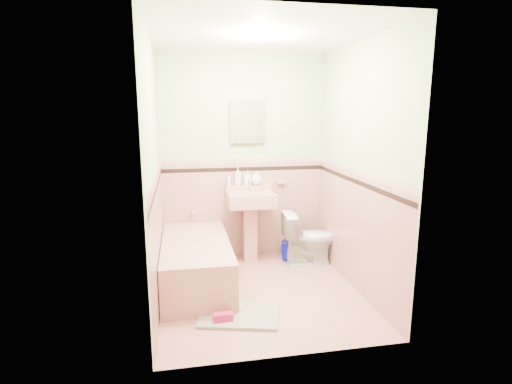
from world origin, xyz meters
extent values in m
plane|color=tan|center=(0.00, 0.00, 0.00)|extent=(2.20, 2.20, 0.00)
plane|color=white|center=(0.00, 0.00, 2.50)|extent=(2.20, 2.20, 0.00)
plane|color=beige|center=(0.00, 1.10, 1.25)|extent=(2.50, 0.00, 2.50)
plane|color=beige|center=(0.00, -1.10, 1.25)|extent=(2.50, 0.00, 2.50)
plane|color=beige|center=(-1.00, 0.00, 1.25)|extent=(0.00, 2.50, 2.50)
plane|color=beige|center=(1.00, 0.00, 1.25)|extent=(0.00, 2.50, 2.50)
plane|color=tan|center=(0.00, 1.09, 0.60)|extent=(2.00, 0.00, 2.00)
plane|color=tan|center=(0.00, -1.09, 0.60)|extent=(2.00, 0.00, 2.00)
plane|color=tan|center=(-0.99, 0.00, 0.60)|extent=(0.00, 2.20, 2.20)
plane|color=tan|center=(0.99, 0.00, 0.60)|extent=(0.00, 2.20, 2.20)
plane|color=black|center=(0.00, 1.08, 1.12)|extent=(2.00, 0.00, 2.00)
plane|color=black|center=(0.00, -1.08, 1.12)|extent=(2.00, 0.00, 2.00)
plane|color=black|center=(-0.98, 0.00, 1.12)|extent=(0.00, 2.20, 2.20)
plane|color=black|center=(0.98, 0.00, 1.12)|extent=(0.00, 2.20, 2.20)
plane|color=tan|center=(0.00, 1.08, 1.22)|extent=(2.00, 0.00, 2.00)
plane|color=tan|center=(0.00, -1.08, 1.22)|extent=(2.00, 0.00, 2.00)
plane|color=tan|center=(-0.98, 0.00, 1.22)|extent=(0.00, 2.20, 2.20)
plane|color=tan|center=(0.98, 0.00, 1.22)|extent=(0.00, 2.20, 2.20)
cube|color=tan|center=(-0.63, 0.33, 0.23)|extent=(0.70, 1.50, 0.45)
cylinder|color=silver|center=(-0.63, 1.05, 0.63)|extent=(0.04, 0.12, 0.04)
cylinder|color=silver|center=(0.05, 1.00, 0.95)|extent=(0.02, 0.02, 0.10)
cube|color=white|center=(0.05, 1.07, 1.70)|extent=(0.40, 0.04, 0.50)
cube|color=tan|center=(0.47, 1.06, 0.95)|extent=(0.11, 0.06, 0.04)
imported|color=#B2B2B2|center=(-0.08, 1.04, 1.04)|extent=(0.09, 0.09, 0.22)
imported|color=#B2B2B2|center=(0.05, 1.04, 1.02)|extent=(0.09, 0.09, 0.18)
imported|color=#B2B2B2|center=(0.15, 1.04, 1.01)|extent=(0.15, 0.15, 0.17)
cylinder|color=white|center=(-0.19, 1.04, 0.99)|extent=(0.04, 0.04, 0.12)
imported|color=white|center=(0.73, 0.69, 0.32)|extent=(0.64, 0.38, 0.64)
cube|color=gray|center=(-0.29, -0.45, 0.01)|extent=(0.79, 0.62, 0.03)
cube|color=#BF1E59|center=(-0.44, -0.53, 0.06)|extent=(0.17, 0.09, 0.07)
camera|label=1|loc=(-0.75, -3.74, 1.82)|focal=28.18mm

